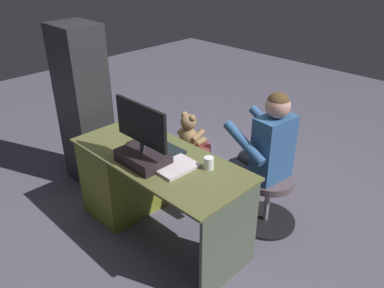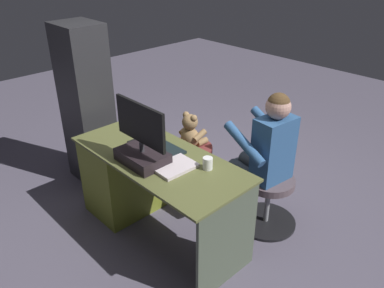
{
  "view_description": "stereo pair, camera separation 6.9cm",
  "coord_description": "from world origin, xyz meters",
  "views": [
    {
      "loc": [
        -1.97,
        2.0,
        2.2
      ],
      "look_at": [
        -0.08,
        0.1,
        0.78
      ],
      "focal_mm": 36.14,
      "sensor_mm": 36.0,
      "label": 1
    },
    {
      "loc": [
        -2.02,
        1.95,
        2.2
      ],
      "look_at": [
        -0.08,
        0.1,
        0.78
      ],
      "focal_mm": 36.14,
      "sensor_mm": 36.0,
      "label": 2
    }
  ],
  "objects": [
    {
      "name": "tv_remote",
      "position": [
        0.32,
        0.35,
        0.75
      ],
      "size": [
        0.05,
        0.15,
        0.02
      ],
      "primitive_type": "cube",
      "rotation": [
        0.0,
        0.0,
        -0.07
      ],
      "color": "black",
      "rests_on": "desk"
    },
    {
      "name": "notebook_binder",
      "position": [
        -0.21,
        0.4,
        0.75
      ],
      "size": [
        0.23,
        0.31,
        0.02
      ],
      "primitive_type": "cube",
      "rotation": [
        0.0,
        0.0,
        -0.03
      ],
      "color": "silver",
      "rests_on": "desk"
    },
    {
      "name": "teddy_bear",
      "position": [
        0.33,
        -0.28,
        0.61
      ],
      "size": [
        0.24,
        0.25,
        0.34
      ],
      "color": "#98754C",
      "rests_on": "office_chair_teddy"
    },
    {
      "name": "computer_mouse",
      "position": [
        0.41,
        0.25,
        0.76
      ],
      "size": [
        0.06,
        0.1,
        0.04
      ],
      "primitive_type": "ellipsoid",
      "color": "black",
      "rests_on": "desk"
    },
    {
      "name": "office_chair_teddy",
      "position": [
        0.33,
        -0.27,
        0.27
      ],
      "size": [
        0.52,
        0.52,
        0.46
      ],
      "color": "black",
      "rests_on": "ground_plane"
    },
    {
      "name": "equipment_rack",
      "position": [
        1.18,
        0.29,
        0.78
      ],
      "size": [
        0.44,
        0.36,
        1.56
      ],
      "primitive_type": "cube",
      "color": "#28282A",
      "rests_on": "ground_plane"
    },
    {
      "name": "person",
      "position": [
        -0.45,
        -0.36,
        0.71
      ],
      "size": [
        0.53,
        0.52,
        1.2
      ],
      "color": "#2F5789",
      "rests_on": "ground_plane"
    },
    {
      "name": "cup",
      "position": [
        -0.38,
        0.23,
        0.79
      ],
      "size": [
        0.07,
        0.07,
        0.09
      ],
      "primitive_type": "cylinder",
      "color": "white",
      "rests_on": "desk"
    },
    {
      "name": "keyboard",
      "position": [
        0.09,
        0.25,
        0.75
      ],
      "size": [
        0.42,
        0.14,
        0.02
      ],
      "primitive_type": "cube",
      "color": "black",
      "rests_on": "desk"
    },
    {
      "name": "desk",
      "position": [
        0.41,
        0.38,
        0.39
      ],
      "size": [
        1.5,
        0.65,
        0.74
      ],
      "color": "brown",
      "rests_on": "ground_plane"
    },
    {
      "name": "visitor_chair",
      "position": [
        -0.53,
        -0.37,
        0.26
      ],
      "size": [
        0.52,
        0.52,
        0.46
      ],
      "color": "black",
      "rests_on": "ground_plane"
    },
    {
      "name": "monitor",
      "position": [
        0.01,
        0.51,
        0.87
      ],
      "size": [
        0.52,
        0.26,
        0.47
      ],
      "color": "black",
      "rests_on": "desk"
    },
    {
      "name": "ground_plane",
      "position": [
        0.0,
        0.0,
        0.0
      ],
      "size": [
        10.0,
        10.0,
        0.0
      ],
      "primitive_type": "plane",
      "color": "#575263"
    }
  ]
}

